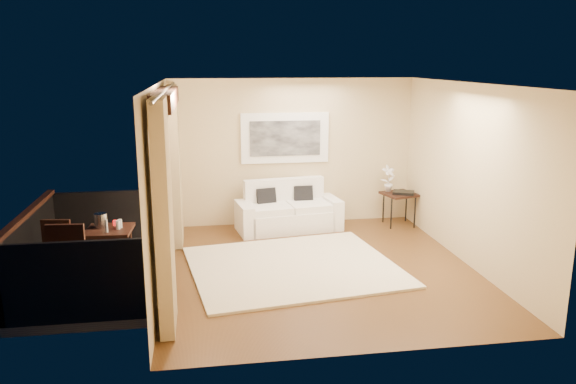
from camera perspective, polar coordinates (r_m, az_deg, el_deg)
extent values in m
plane|color=brown|center=(8.41, 3.24, -7.79)|extent=(5.00, 5.00, 0.00)
plane|color=white|center=(7.85, 3.50, 10.93)|extent=(5.00, 5.00, 0.00)
plane|color=#CCB689|center=(10.44, 0.48, 4.08)|extent=(4.50, 0.00, 4.50)
plane|color=#CCB689|center=(5.68, 8.66, -3.96)|extent=(4.50, 0.00, 4.50)
plane|color=#CCB689|center=(8.77, 17.90, 1.66)|extent=(0.00, 5.00, 5.00)
plane|color=#CCB689|center=(9.68, -12.17, 3.05)|extent=(0.00, 2.70, 2.70)
plane|color=#CCB689|center=(6.08, -14.01, -3.05)|extent=(0.00, 2.70, 2.70)
plane|color=#CCB689|center=(7.70, -13.34, 9.44)|extent=(0.00, 2.40, 2.40)
cube|color=black|center=(7.70, -12.43, 9.26)|extent=(0.28, 2.40, 0.22)
cube|color=#605B56|center=(8.39, -18.59, -8.97)|extent=(1.80, 2.60, 0.12)
cube|color=black|center=(8.40, -24.68, -5.42)|extent=(0.06, 2.60, 1.00)
cube|color=black|center=(9.40, -17.59, -2.90)|extent=(1.80, 0.06, 1.00)
cube|color=black|center=(7.03, -20.61, -8.60)|extent=(1.80, 0.06, 1.00)
cube|color=black|center=(8.26, -25.02, -1.99)|extent=(0.10, 2.60, 0.06)
cube|color=tan|center=(9.38, -11.40, 2.58)|extent=(0.16, 0.75, 2.62)
cube|color=tan|center=(6.36, -12.51, -2.52)|extent=(0.16, 0.75, 2.62)
cylinder|color=#4C473F|center=(7.69, -12.32, 10.09)|extent=(0.04, 4.80, 0.04)
cube|color=white|center=(10.34, -0.31, 5.51)|extent=(1.62, 0.05, 0.92)
cube|color=black|center=(10.31, -0.28, 5.48)|extent=(1.30, 0.02, 0.64)
cube|color=#F0E3C1|center=(8.42, 0.53, -7.58)|extent=(3.30, 2.97, 0.04)
cube|color=white|center=(10.21, 0.08, -2.84)|extent=(1.60, 1.00, 0.37)
cube|color=white|center=(10.40, -0.42, -0.57)|extent=(1.51, 0.40, 0.72)
cube|color=white|center=(9.98, -4.43, -2.73)|extent=(0.32, 0.82, 0.55)
cube|color=white|center=(10.44, 4.39, -2.00)|extent=(0.32, 0.82, 0.55)
cube|color=white|center=(10.02, -1.86, -1.69)|extent=(0.80, 0.80, 0.12)
cube|color=white|center=(10.22, 2.06, -1.39)|extent=(0.80, 0.80, 0.12)
cube|color=black|center=(10.17, -2.21, -0.60)|extent=(0.38, 0.24, 0.36)
cube|color=black|center=(10.37, 1.56, -0.32)|extent=(0.36, 0.17, 0.36)
cube|color=black|center=(10.59, 11.27, -0.21)|extent=(0.69, 0.69, 0.04)
cylinder|color=black|center=(10.39, 10.45, -2.19)|extent=(0.03, 0.03, 0.57)
cylinder|color=black|center=(10.54, 12.76, -2.07)|extent=(0.03, 0.03, 0.57)
cylinder|color=black|center=(10.80, 9.67, -1.57)|extent=(0.03, 0.03, 0.57)
cylinder|color=black|center=(10.95, 11.91, -1.46)|extent=(0.03, 0.03, 0.57)
cube|color=black|center=(10.54, 11.65, -0.05)|extent=(0.46, 0.41, 0.05)
imported|color=white|center=(10.61, 10.17, 1.36)|extent=(0.30, 0.24, 0.50)
cube|color=black|center=(8.19, -17.73, -3.75)|extent=(0.65, 0.65, 0.05)
cylinder|color=black|center=(8.12, -19.58, -6.80)|extent=(0.04, 0.04, 0.68)
cylinder|color=black|center=(8.03, -16.03, -6.74)|extent=(0.04, 0.04, 0.68)
cylinder|color=black|center=(8.58, -18.98, -5.66)|extent=(0.04, 0.04, 0.68)
cylinder|color=black|center=(8.51, -15.62, -5.59)|extent=(0.04, 0.04, 0.68)
cube|color=black|center=(8.50, -21.81, -5.49)|extent=(0.46, 0.46, 0.05)
cube|color=black|center=(8.27, -22.42, -4.33)|extent=(0.40, 0.11, 0.52)
cylinder|color=black|center=(8.65, -20.29, -6.59)|extent=(0.03, 0.03, 0.40)
cylinder|color=black|center=(8.77, -22.25, -6.49)|extent=(0.03, 0.03, 0.40)
cylinder|color=black|center=(8.37, -21.08, -7.31)|extent=(0.03, 0.03, 0.40)
cylinder|color=black|center=(8.49, -23.09, -7.20)|extent=(0.03, 0.03, 0.40)
cube|color=black|center=(7.33, -21.89, -7.86)|extent=(0.50, 0.50, 0.05)
cube|color=black|center=(7.43, -21.59, -5.31)|extent=(0.46, 0.09, 0.60)
cylinder|color=black|center=(7.32, -23.57, -10.23)|extent=(0.03, 0.03, 0.47)
cylinder|color=black|center=(7.20, -20.72, -10.35)|extent=(0.03, 0.03, 0.47)
cylinder|color=black|center=(7.64, -22.65, -9.14)|extent=(0.03, 0.03, 0.47)
cylinder|color=black|center=(7.53, -19.92, -9.23)|extent=(0.03, 0.03, 0.47)
cylinder|color=silver|center=(8.27, -18.48, -2.75)|extent=(0.18, 0.18, 0.20)
cylinder|color=red|center=(8.33, -17.17, -3.00)|extent=(0.06, 0.06, 0.07)
cylinder|color=silver|center=(8.00, -17.97, -3.31)|extent=(0.04, 0.04, 0.18)
cylinder|color=white|center=(8.12, -16.90, -3.23)|extent=(0.06, 0.06, 0.12)
cylinder|color=silver|center=(8.18, -16.70, -3.09)|extent=(0.06, 0.06, 0.12)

